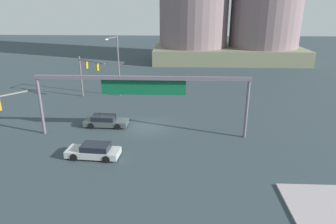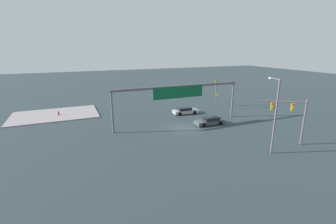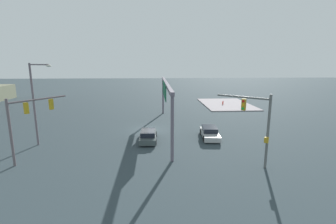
{
  "view_description": "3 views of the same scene",
  "coord_description": "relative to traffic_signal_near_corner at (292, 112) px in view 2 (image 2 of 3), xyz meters",
  "views": [
    {
      "loc": [
        3.75,
        -29.53,
        12.3
      ],
      "look_at": [
        2.37,
        0.0,
        1.69
      ],
      "focal_mm": 32.44,
      "sensor_mm": 36.0,
      "label": 1
    },
    {
      "loc": [
        15.04,
        28.76,
        11.3
      ],
      "look_at": [
        2.19,
        -1.19,
        2.38
      ],
      "focal_mm": 25.14,
      "sensor_mm": 36.0,
      "label": 2
    },
    {
      "loc": [
        -29.68,
        -0.68,
        8.42
      ],
      "look_at": [
        -2.88,
        -2.25,
        2.86
      ],
      "focal_mm": 26.23,
      "sensor_mm": 36.0,
      "label": 3
    }
  ],
  "objects": [
    {
      "name": "traffic_signal_near_corner",
      "position": [
        0.0,
        0.0,
        0.0
      ],
      "size": [
        4.32,
        3.19,
        5.58
      ],
      "rotation": [
        0.0,
        0.0,
        -0.63
      ],
      "color": "#655A5F",
      "rests_on": "ground"
    },
    {
      "name": "sidewalk_corner",
      "position": [
        26.57,
        -25.01,
        -3.85
      ],
      "size": [
        13.98,
        9.1,
        0.15
      ],
      "primitive_type": "cube",
      "color": "#9F9499",
      "rests_on": "ground"
    },
    {
      "name": "overhead_sign_gantry",
      "position": [
        9.01,
        -12.11,
        1.08
      ],
      "size": [
        20.24,
        0.43,
        5.97
      ],
      "color": "slate",
      "rests_on": "ground"
    },
    {
      "name": "traffic_signal_opposite_side",
      "position": [
        -2.19,
        -18.88,
        -0.06
      ],
      "size": [
        3.3,
        3.48,
        5.97
      ],
      "rotation": [
        0.0,
        0.0,
        0.86
      ],
      "color": "#5B5F5E",
      "rests_on": "ground"
    },
    {
      "name": "sedan_car_approaching",
      "position": [
        5.41,
        -16.86,
        -3.35
      ],
      "size": [
        4.57,
        2.09,
        1.21
      ],
      "rotation": [
        0.0,
        0.0,
        3.07
      ],
      "color": "#B5B6B6",
      "rests_on": "ground"
    },
    {
      "name": "streetlamp_curved_arm",
      "position": [
        3.94,
        0.99,
        0.89
      ],
      "size": [
        1.24,
        2.58,
        8.27
      ],
      "rotation": [
        0.0,
        0.0,
        -1.96
      ],
      "color": "slate",
      "rests_on": "ground"
    },
    {
      "name": "sedan_car_waiting_far",
      "position": [
        4.73,
        -10.0,
        -3.35
      ],
      "size": [
        4.57,
        1.9,
        1.21
      ],
      "rotation": [
        0.0,
        0.0,
        -0.03
      ],
      "color": "#414D4D",
      "rests_on": "ground"
    },
    {
      "name": "ground_plane",
      "position": [
        8.97,
        -9.96,
        -3.93
      ],
      "size": [
        192.93,
        192.93,
        0.0
      ],
      "primitive_type": "plane",
      "color": "#303E43"
    },
    {
      "name": "fire_hydrant_on_curb",
      "position": [
        25.96,
        -24.16,
        -3.44
      ],
      "size": [
        0.33,
        0.22,
        0.71
      ],
      "color": "red",
      "rests_on": "sidewalk_corner"
    }
  ]
}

